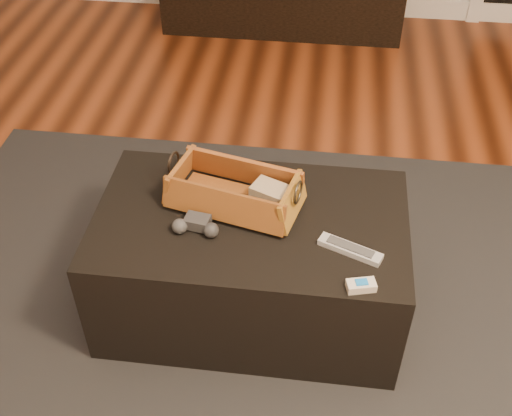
# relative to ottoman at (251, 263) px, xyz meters

# --- Properties ---
(floor) EXTENTS (5.00, 5.50, 0.01)m
(floor) POSITION_rel_ottoman_xyz_m (0.23, -0.24, -0.23)
(floor) COLOR brown
(floor) RESTS_ON ground
(baseboard) EXTENTS (5.00, 0.04, 0.12)m
(baseboard) POSITION_rel_ottoman_xyz_m (0.23, 2.49, -0.16)
(baseboard) COLOR white
(baseboard) RESTS_ON floor
(area_rug) EXTENTS (2.60, 2.00, 0.01)m
(area_rug) POSITION_rel_ottoman_xyz_m (-0.00, -0.05, -0.22)
(area_rug) COLOR black
(area_rug) RESTS_ON floor
(ottoman) EXTENTS (1.00, 0.60, 0.42)m
(ottoman) POSITION_rel_ottoman_xyz_m (0.00, 0.00, 0.00)
(ottoman) COLOR black
(ottoman) RESTS_ON area_rug
(tv_remote) EXTENTS (0.23, 0.08, 0.02)m
(tv_remote) POSITION_rel_ottoman_xyz_m (-0.08, 0.05, 0.24)
(tv_remote) COLOR black
(tv_remote) RESTS_ON wicker_basket
(cloth_bundle) EXTENTS (0.14, 0.12, 0.06)m
(cloth_bundle) POSITION_rel_ottoman_xyz_m (0.06, 0.06, 0.26)
(cloth_bundle) COLOR tan
(cloth_bundle) RESTS_ON wicker_basket
(wicker_basket) EXTENTS (0.46, 0.31, 0.15)m
(wicker_basket) POSITION_rel_ottoman_xyz_m (-0.06, 0.06, 0.26)
(wicker_basket) COLOR #A26024
(wicker_basket) RESTS_ON ottoman
(game_controller) EXTENTS (0.15, 0.09, 0.05)m
(game_controller) POSITION_rel_ottoman_xyz_m (-0.16, -0.08, 0.23)
(game_controller) COLOR #2D2D2F
(game_controller) RESTS_ON ottoman
(silver_remote) EXTENTS (0.20, 0.12, 0.02)m
(silver_remote) POSITION_rel_ottoman_xyz_m (0.32, -0.11, 0.22)
(silver_remote) COLOR silver
(silver_remote) RESTS_ON ottoman
(cream_gadget) EXTENTS (0.09, 0.06, 0.03)m
(cream_gadget) POSITION_rel_ottoman_xyz_m (0.35, -0.26, 0.22)
(cream_gadget) COLOR beige
(cream_gadget) RESTS_ON ottoman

